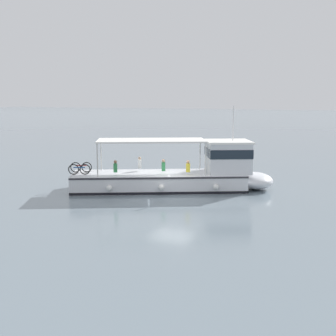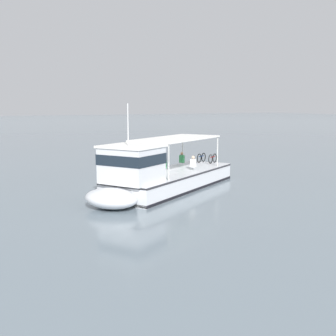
# 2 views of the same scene
# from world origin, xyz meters

# --- Properties ---
(ground_plane) EXTENTS (400.00, 400.00, 0.00)m
(ground_plane) POSITION_xyz_m (0.00, 0.00, 0.00)
(ground_plane) COLOR slate
(ferry_main) EXTENTS (8.86, 12.62, 5.32)m
(ferry_main) POSITION_xyz_m (-2.03, -0.22, 1.02)
(ferry_main) COLOR silver
(ferry_main) RESTS_ON ground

